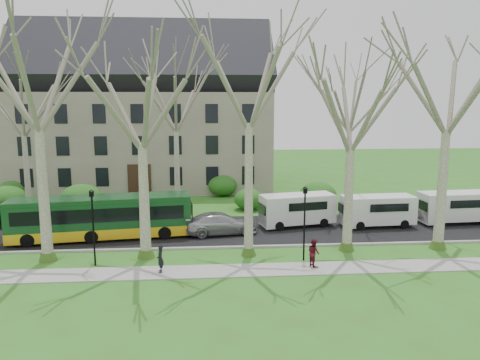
% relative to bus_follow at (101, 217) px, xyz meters
% --- Properties ---
extents(ground, '(120.00, 120.00, 0.00)m').
position_rel_bus_follow_xyz_m(ground, '(6.69, -4.21, -1.53)').
color(ground, '#36671D').
rests_on(ground, ground).
extents(sidewalk, '(70.00, 2.00, 0.06)m').
position_rel_bus_follow_xyz_m(sidewalk, '(6.69, -6.71, -1.50)').
color(sidewalk, gray).
rests_on(sidewalk, ground).
extents(road, '(80.00, 8.00, 0.06)m').
position_rel_bus_follow_xyz_m(road, '(6.69, 1.29, -1.50)').
color(road, black).
rests_on(road, ground).
extents(curb, '(80.00, 0.25, 0.14)m').
position_rel_bus_follow_xyz_m(curb, '(6.69, -2.71, -1.46)').
color(curb, '#A5A39E').
rests_on(curb, ground).
extents(building, '(26.50, 12.20, 16.00)m').
position_rel_bus_follow_xyz_m(building, '(0.69, 19.79, 6.54)').
color(building, gray).
rests_on(building, ground).
extents(tree_row_verge, '(49.00, 7.00, 14.00)m').
position_rel_bus_follow_xyz_m(tree_row_verge, '(6.69, -3.91, 5.47)').
color(tree_row_verge, gray).
rests_on(tree_row_verge, ground).
extents(tree_row_far, '(33.00, 7.00, 12.00)m').
position_rel_bus_follow_xyz_m(tree_row_far, '(5.35, 6.79, 4.47)').
color(tree_row_far, gray).
rests_on(tree_row_far, ground).
extents(lamp_row, '(36.22, 0.22, 4.30)m').
position_rel_bus_follow_xyz_m(lamp_row, '(6.69, -5.21, 1.04)').
color(lamp_row, black).
rests_on(lamp_row, ground).
extents(hedges, '(30.60, 8.60, 2.00)m').
position_rel_bus_follow_xyz_m(hedges, '(2.02, 9.79, -0.53)').
color(hedges, '#245317').
rests_on(hedges, ground).
extents(bus_follow, '(11.98, 3.90, 2.94)m').
position_rel_bus_follow_xyz_m(bus_follow, '(0.00, 0.00, 0.00)').
color(bus_follow, '#12401C').
rests_on(bus_follow, road).
extents(sedan, '(5.39, 2.88, 1.49)m').
position_rel_bus_follow_xyz_m(sedan, '(8.02, 0.44, -0.73)').
color(sedan, '#9F9FA4').
rests_on(sedan, road).
extents(van_a, '(5.67, 2.94, 2.36)m').
position_rel_bus_follow_xyz_m(van_a, '(13.74, 2.07, -0.29)').
color(van_a, silver).
rests_on(van_a, road).
extents(van_b, '(5.34, 2.20, 2.29)m').
position_rel_bus_follow_xyz_m(van_b, '(19.62, 1.48, -0.33)').
color(van_b, silver).
rests_on(van_b, road).
extents(van_c, '(5.50, 2.25, 2.36)m').
position_rel_bus_follow_xyz_m(van_c, '(25.84, 1.99, -0.29)').
color(van_c, silver).
rests_on(van_c, road).
extents(pedestrian_a, '(0.45, 0.60, 1.50)m').
position_rel_bus_follow_xyz_m(pedestrian_a, '(4.49, -6.65, -0.72)').
color(pedestrian_a, black).
rests_on(pedestrian_a, sidewalk).
extents(pedestrian_b, '(0.79, 0.90, 1.56)m').
position_rel_bus_follow_xyz_m(pedestrian_b, '(13.00, -6.36, -0.69)').
color(pedestrian_b, '#51121D').
rests_on(pedestrian_b, sidewalk).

